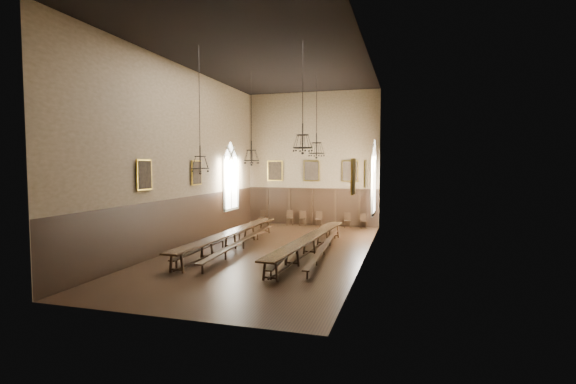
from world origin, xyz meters
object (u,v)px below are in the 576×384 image
at_px(table_right, 309,245).
at_px(chair_6, 347,223).
at_px(chandelier_back_right, 316,147).
at_px(chair_7, 363,224).
at_px(bench_left_outer, 223,242).
at_px(bench_right_inner, 297,248).
at_px(chandelier_front_left, 200,159).
at_px(chair_4, 319,222).
at_px(chandelier_back_left, 251,154).
at_px(bench_left_inner, 243,243).
at_px(table_left, 231,240).
at_px(bench_right_outer, 324,249).
at_px(chair_3, 303,221).
at_px(chair_0, 262,220).
at_px(chandelier_front_right, 303,140).
at_px(chair_2, 290,221).

distance_m(table_right, chair_6, 8.67).
bearing_deg(chandelier_back_right, chair_7, 73.91).
bearing_deg(chair_7, bench_left_outer, -142.94).
distance_m(bench_right_inner, chandelier_front_left, 6.01).
xyz_separation_m(bench_left_outer, chair_4, (3.10, 8.45, 0.02)).
height_order(bench_left_outer, chandelier_back_left, chandelier_back_left).
bearing_deg(bench_right_inner, bench_left_inner, 172.45).
bearing_deg(table_left, bench_right_outer, -1.26).
bearing_deg(chair_3, chandelier_back_left, -110.52).
height_order(bench_left_inner, chair_0, chair_0).
xyz_separation_m(chair_4, chandelier_back_left, (-2.29, -6.54, 4.37)).
distance_m(bench_right_outer, chandelier_front_right, 5.44).
height_order(bench_right_inner, bench_right_outer, bench_right_inner).
bearing_deg(chair_6, chair_3, 170.14).
xyz_separation_m(bench_left_inner, bench_right_outer, (4.06, -0.22, -0.04)).
bearing_deg(chair_2, chair_6, -16.33).
bearing_deg(table_left, chair_7, 56.44).
bearing_deg(chandelier_front_left, chandelier_back_left, 86.36).
bearing_deg(chair_0, table_right, -55.38).
bearing_deg(chandelier_back_right, bench_left_outer, -153.70).
bearing_deg(chair_0, bench_left_outer, -80.99).
relative_size(chair_2, chair_6, 1.05).
bearing_deg(table_right, chandelier_front_right, -83.84).
xyz_separation_m(chandelier_back_left, chandelier_front_right, (3.94, -4.58, 0.44)).
bearing_deg(chair_0, chair_2, 0.89).
relative_size(chair_2, chandelier_front_right, 0.23).
distance_m(table_right, bench_left_outer, 4.51).
height_order(table_left, bench_left_outer, table_left).
bearing_deg(table_right, chair_2, 111.39).
height_order(bench_left_inner, bench_right_outer, bench_left_inner).
distance_m(table_right, bench_right_outer, 0.69).
bearing_deg(chandelier_back_right, chair_2, 117.06).
bearing_deg(chair_7, chandelier_front_left, -132.76).
relative_size(chandelier_back_left, chandelier_back_right, 1.08).
bearing_deg(chair_0, chair_7, 2.26).
height_order(chair_3, chair_7, chair_3).
relative_size(bench_right_outer, chair_0, 9.88).
relative_size(chair_0, chair_7, 0.99).
relative_size(table_right, chandelier_back_right, 2.37).
distance_m(chandelier_back_left, chandelier_back_right, 3.49).
relative_size(table_left, bench_right_outer, 1.17).
xyz_separation_m(bench_right_outer, chandelier_back_right, (-0.88, 2.33, 4.74)).
distance_m(chair_3, chair_6, 3.05).
relative_size(bench_left_inner, chair_6, 11.01).
relative_size(bench_left_inner, chandelier_front_right, 2.42).
bearing_deg(bench_right_outer, chair_3, 110.28).
relative_size(chair_6, chandelier_back_right, 0.21).
height_order(chair_3, chandelier_back_left, chandelier_back_left).
xyz_separation_m(bench_left_inner, chair_3, (0.89, 8.38, -0.01)).
bearing_deg(table_left, chair_3, 79.90).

